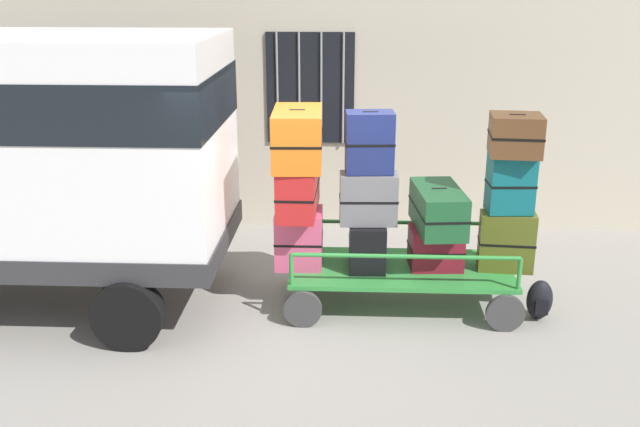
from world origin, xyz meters
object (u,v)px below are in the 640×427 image
at_px(luggage_cart, 400,273).
at_px(suitcase_midleft_top, 370,142).
at_px(van, 12,145).
at_px(suitcase_midright_top, 516,135).
at_px(suitcase_left_top, 298,138).
at_px(suitcase_left_middle, 298,188).
at_px(suitcase_center_bottom, 436,248).
at_px(suitcase_midleft_middle, 368,198).
at_px(suitcase_midright_bottom, 506,242).
at_px(backpack, 540,300).
at_px(suitcase_center_middle, 438,209).
at_px(suitcase_midright_middle, 511,183).
at_px(suitcase_midleft_bottom, 367,244).
at_px(suitcase_left_bottom, 299,238).

height_order(luggage_cart, suitcase_midleft_top, suitcase_midleft_top).
distance_m(van, suitcase_midleft_top, 3.73).
height_order(luggage_cart, suitcase_midright_top, suitcase_midright_top).
distance_m(luggage_cart, suitcase_left_top, 1.87).
bearing_deg(van, suitcase_midright_top, 0.98).
xyz_separation_m(suitcase_left_middle, suitcase_center_bottom, (1.48, 0.03, -0.66)).
xyz_separation_m(luggage_cart, suitcase_left_middle, (-1.11, -0.01, 0.95)).
bearing_deg(suitcase_midright_top, suitcase_center_bottom, 178.13).
distance_m(suitcase_midleft_top, suitcase_center_bottom, 1.38).
relative_size(suitcase_midleft_middle, suitcase_center_bottom, 1.05).
height_order(suitcase_midright_bottom, suitcase_midright_top, suitcase_midright_top).
xyz_separation_m(van, suitcase_midleft_top, (3.73, 0.11, 0.05)).
bearing_deg(suitcase_midright_top, backpack, -41.67).
xyz_separation_m(suitcase_center_middle, suitcase_midright_middle, (0.74, 0.02, 0.28)).
bearing_deg(van, suitcase_midleft_top, 1.71).
bearing_deg(suitcase_midright_top, van, -179.02).
distance_m(suitcase_midright_middle, backpack, 1.27).
relative_size(suitcase_midleft_top, suitcase_center_bottom, 1.08).
xyz_separation_m(luggage_cart, suitcase_midleft_bottom, (-0.37, 0.03, 0.33)).
distance_m(suitcase_midright_bottom, backpack, 0.70).
height_order(suitcase_left_bottom, suitcase_center_bottom, suitcase_left_bottom).
distance_m(suitcase_left_top, backpack, 3.06).
relative_size(suitcase_left_bottom, suitcase_midleft_top, 0.97).
bearing_deg(luggage_cart, suitcase_midleft_top, 176.09).
relative_size(suitcase_midleft_bottom, suitcase_center_bottom, 1.07).
distance_m(van, suitcase_midright_top, 5.22).
bearing_deg(suitcase_midleft_middle, suitcase_midleft_bottom, 90.00).
height_order(luggage_cart, suitcase_center_bottom, suitcase_center_bottom).
bearing_deg(suitcase_center_bottom, suitcase_midright_top, -1.87).
xyz_separation_m(van, suitcase_midright_bottom, (5.21, 0.07, -1.01)).
height_order(suitcase_left_middle, suitcase_center_bottom, suitcase_left_middle).
bearing_deg(suitcase_midright_middle, suitcase_midleft_middle, -177.42).
bearing_deg(van, backpack, -2.16).
height_order(suitcase_center_bottom, backpack, suitcase_center_bottom).
relative_size(suitcase_midleft_top, backpack, 1.45).
relative_size(luggage_cart, suitcase_midright_top, 4.37).
bearing_deg(suitcase_midright_top, suitcase_center_middle, 179.11).
height_order(luggage_cart, suitcase_midright_middle, suitcase_midright_middle).
height_order(van, suitcase_center_bottom, van).
relative_size(suitcase_center_bottom, suitcase_midright_top, 1.05).
distance_m(luggage_cart, suitcase_midleft_bottom, 0.50).
bearing_deg(suitcase_center_middle, suitcase_midleft_bottom, 179.23).
height_order(suitcase_midleft_bottom, suitcase_midright_bottom, suitcase_midright_bottom).
height_order(van, suitcase_center_middle, van).
bearing_deg(suitcase_left_middle, van, -178.49).
bearing_deg(suitcase_midleft_bottom, suitcase_midright_bottom, -1.55).
bearing_deg(van, suitcase_midright_middle, 1.28).
bearing_deg(suitcase_midright_middle, suitcase_left_bottom, -179.85).
height_order(suitcase_midleft_bottom, suitcase_midleft_top, suitcase_midleft_top).
distance_m(suitcase_midleft_bottom, suitcase_midright_middle, 1.64).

